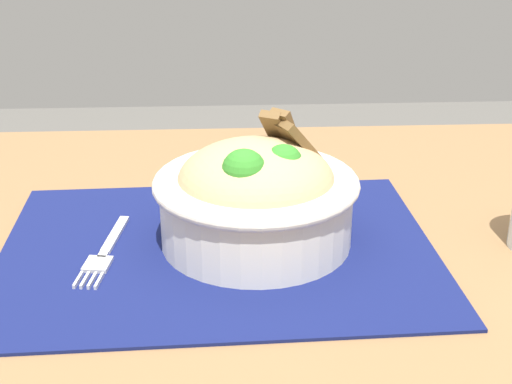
% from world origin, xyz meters
% --- Properties ---
extents(table, '(1.19, 0.76, 0.75)m').
position_xyz_m(table, '(0.00, 0.00, 0.68)').
color(table, olive).
rests_on(table, ground_plane).
extents(placemat, '(0.40, 0.31, 0.00)m').
position_xyz_m(placemat, '(-0.01, -0.03, 0.75)').
color(placemat, '#11194C').
rests_on(placemat, table).
extents(bowl, '(0.20, 0.20, 0.12)m').
position_xyz_m(bowl, '(-0.04, -0.04, 0.80)').
color(bowl, silver).
rests_on(bowl, placemat).
extents(fork, '(0.03, 0.13, 0.00)m').
position_xyz_m(fork, '(0.10, -0.02, 0.76)').
color(fork, '#BDBDBD').
rests_on(fork, placemat).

